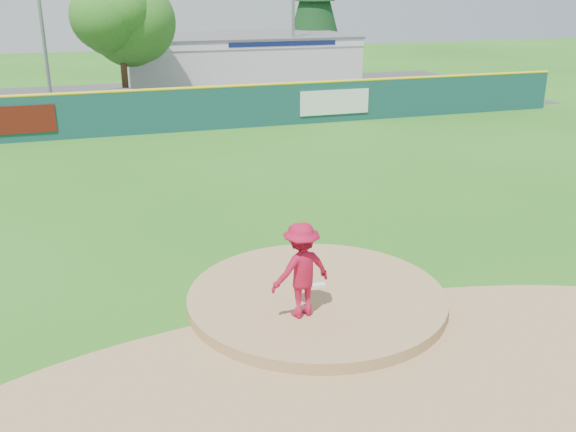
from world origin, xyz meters
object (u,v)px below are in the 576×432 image
object	(u,v)px
van	(130,100)
deciduous_tree	(120,23)
pitcher	(301,270)
light_pole_right	(293,0)
pool_building_grp	(237,60)

from	to	relation	value
van	deciduous_tree	xyz separation A→B (m)	(-0.12, 1.15, 3.92)
pitcher	light_pole_right	size ratio (longest dim) A/B	0.19
pitcher	pool_building_grp	xyz separation A→B (m)	(6.63, 32.80, 0.45)
pitcher	van	xyz separation A→B (m)	(-1.25, 24.66, -0.58)
van	light_pole_right	bearing A→B (deg)	-42.62
pool_building_grp	light_pole_right	bearing A→B (deg)	-44.95
pitcher	pool_building_grp	world-z (taller)	pool_building_grp
deciduous_tree	van	bearing A→B (deg)	-84.01
van	pool_building_grp	size ratio (longest dim) A/B	0.29
deciduous_tree	light_pole_right	xyz separation A→B (m)	(11.00, 4.00, 0.99)
pool_building_grp	deciduous_tree	bearing A→B (deg)	-138.84
van	light_pole_right	xyz separation A→B (m)	(10.88, 5.15, 4.91)
van	deciduous_tree	distance (m)	4.08
van	light_pole_right	size ratio (longest dim) A/B	0.44
deciduous_tree	light_pole_right	bearing A→B (deg)	19.98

